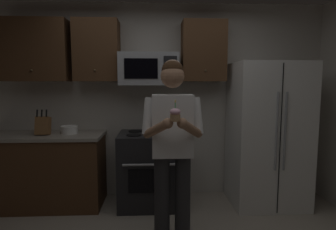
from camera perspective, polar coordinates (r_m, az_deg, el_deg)
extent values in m
cube|color=beige|center=(3.89, -1.57, 2.82)|extent=(4.40, 0.10, 2.60)
cube|color=black|center=(3.66, -3.78, -10.83)|extent=(0.76, 0.66, 0.92)
cube|color=black|center=(3.35, -3.85, -13.18)|extent=(0.48, 0.01, 0.28)
cylinder|color=#99999E|center=(3.27, -3.89, -10.01)|extent=(0.60, 0.03, 0.03)
cylinder|color=black|center=(3.42, -6.89, -4.04)|extent=(0.18, 0.18, 0.01)
cylinder|color=black|center=(3.41, -0.84, -4.01)|extent=(0.18, 0.18, 0.01)
cylinder|color=black|center=(3.70, -6.59, -3.25)|extent=(0.18, 0.18, 0.01)
cylinder|color=black|center=(3.69, -1.00, -3.23)|extent=(0.18, 0.18, 0.01)
cube|color=#9EA0A5|center=(3.62, -3.90, 9.19)|extent=(0.74, 0.40, 0.40)
cube|color=black|center=(3.42, -5.48, 9.34)|extent=(0.40, 0.01, 0.24)
cube|color=black|center=(3.42, 0.46, 9.36)|extent=(0.16, 0.01, 0.30)
cube|color=white|center=(3.80, 19.46, -3.71)|extent=(0.90, 0.72, 1.80)
cylinder|color=gray|center=(3.42, 21.13, -3.16)|extent=(0.02, 0.02, 0.90)
cylinder|color=gray|center=(3.47, 22.65, -3.11)|extent=(0.02, 0.02, 0.90)
cube|color=black|center=(3.47, 21.76, -4.74)|extent=(0.01, 0.01, 1.74)
cube|color=#4C301C|center=(3.97, -25.04, 11.70)|extent=(0.80, 0.34, 0.76)
sphere|color=brown|center=(3.78, -25.89, 8.14)|extent=(0.03, 0.03, 0.03)
cube|color=#4C301C|center=(3.76, -14.12, 12.43)|extent=(0.55, 0.34, 0.76)
sphere|color=brown|center=(3.56, -14.57, 8.72)|extent=(0.03, 0.03, 0.03)
cube|color=#4C301C|center=(3.74, 7.13, 12.59)|extent=(0.55, 0.34, 0.76)
sphere|color=brown|center=(3.55, 7.59, 8.88)|extent=(0.03, 0.03, 0.03)
cube|color=#4C301C|center=(3.93, -23.44, -10.45)|extent=(1.40, 0.62, 0.88)
cube|color=gray|center=(3.82, -23.74, -3.83)|extent=(1.44, 0.66, 0.04)
cube|color=brown|center=(3.75, -23.95, -2.01)|extent=(0.16, 0.15, 0.24)
cylinder|color=black|center=(3.74, -24.95, 0.30)|extent=(0.02, 0.04, 0.09)
cylinder|color=black|center=(3.72, -24.16, 0.31)|extent=(0.02, 0.04, 0.09)
cylinder|color=black|center=(3.70, -23.37, 0.32)|extent=(0.02, 0.04, 0.09)
cylinder|color=white|center=(3.73, -19.32, -2.87)|extent=(0.20, 0.20, 0.09)
torus|color=white|center=(3.72, -19.34, -2.18)|extent=(0.21, 0.21, 0.01)
cylinder|color=#262628|center=(2.84, -1.23, -16.71)|extent=(0.15, 0.15, 0.86)
cylinder|color=#262628|center=(2.85, 2.97, -16.61)|extent=(0.15, 0.15, 0.86)
cube|color=white|center=(2.64, 0.90, -2.15)|extent=(0.38, 0.22, 0.58)
sphere|color=#A37556|center=(2.61, 0.92, 7.87)|extent=(0.22, 0.22, 0.22)
sphere|color=#382314|center=(2.63, 0.90, 8.96)|extent=(0.20, 0.20, 0.20)
cylinder|color=white|center=(2.59, -4.02, -0.21)|extent=(0.15, 0.18, 0.35)
cylinder|color=#A37556|center=(2.45, -2.31, -2.87)|extent=(0.26, 0.33, 0.21)
sphere|color=#A37556|center=(2.31, -0.05, -1.70)|extent=(0.09, 0.09, 0.09)
cylinder|color=white|center=(2.63, 5.85, -0.15)|extent=(0.15, 0.18, 0.35)
cylinder|color=#A37556|center=(2.47, 4.67, -2.80)|extent=(0.26, 0.33, 0.21)
sphere|color=#A37556|center=(2.32, 2.91, -1.67)|extent=(0.09, 0.09, 0.09)
cylinder|color=#A87F56|center=(2.29, 1.47, -0.58)|extent=(0.08, 0.08, 0.06)
ellipsoid|color=#F2B2CC|center=(2.29, 1.48, 0.65)|extent=(0.09, 0.09, 0.06)
cylinder|color=#4CBF66|center=(2.28, 1.48, 1.84)|extent=(0.01, 0.01, 0.06)
ellipsoid|color=#FFD159|center=(2.28, 1.48, 2.78)|extent=(0.01, 0.01, 0.02)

